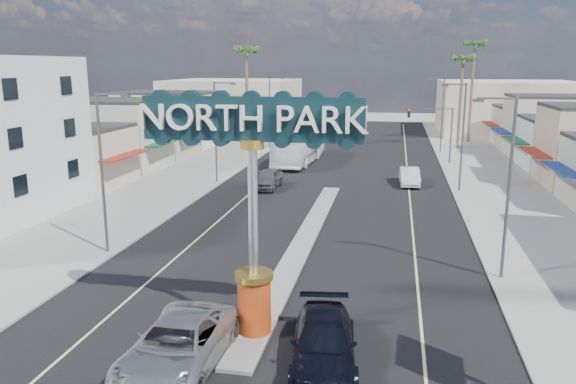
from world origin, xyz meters
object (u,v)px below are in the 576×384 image
at_px(palm_left_far, 246,56).
at_px(palm_right_far, 474,50).
at_px(streetlight_l_far, 271,108).
at_px(palm_right_mid, 463,63).
at_px(gateway_sign, 253,189).
at_px(streetlight_l_mid, 217,127).
at_px(suv_right, 324,343).
at_px(traffic_signal_left, 266,121).
at_px(car_parked_right, 409,176).
at_px(streetlight_r_mid, 461,132).
at_px(streetlight_r_far, 441,111).
at_px(car_parked_left, 268,179).
at_px(streetlight_r_near, 506,180).
at_px(suv_left, 177,346).
at_px(streetlight_l_near, 104,165).
at_px(traffic_signal_right, 434,124).
at_px(city_bus, 300,146).

distance_m(palm_left_far, palm_right_far, 30.48).
distance_m(streetlight_l_far, palm_left_far, 7.21).
distance_m(palm_right_mid, palm_right_far, 6.57).
bearing_deg(palm_right_far, palm_left_far, -156.80).
height_order(gateway_sign, streetlight_l_mid, gateway_sign).
height_order(palm_right_far, suv_right, palm_right_far).
distance_m(traffic_signal_left, car_parked_right, 19.98).
distance_m(gateway_sign, palm_left_far, 50.06).
xyz_separation_m(streetlight_r_mid, palm_right_far, (4.57, 32.00, 7.32)).
relative_size(streetlight_r_mid, suv_right, 1.60).
bearing_deg(streetlight_r_far, car_parked_left, -124.09).
xyz_separation_m(palm_left_far, car_parked_left, (7.50, -21.54, -10.67)).
distance_m(gateway_sign, streetlight_l_far, 51.10).
xyz_separation_m(traffic_signal_left, car_parked_right, (15.73, -11.82, -3.49)).
xyz_separation_m(streetlight_r_near, palm_right_mid, (2.57, 46.00, 5.54)).
bearing_deg(car_parked_right, palm_right_mid, 72.35).
distance_m(gateway_sign, palm_right_far, 62.20).
relative_size(streetlight_l_mid, palm_right_mid, 0.74).
distance_m(suv_left, car_parked_right, 34.27).
bearing_deg(streetlight_l_near, streetlight_r_far, 63.58).
bearing_deg(streetlight_r_near, streetlight_r_far, 90.00).
distance_m(palm_right_mid, suv_right, 57.43).
distance_m(traffic_signal_left, traffic_signal_right, 18.37).
distance_m(streetlight_r_near, city_bus, 35.58).
xyz_separation_m(traffic_signal_left, streetlight_r_mid, (19.62, -13.99, 0.79)).
bearing_deg(streetlight_r_far, traffic_signal_right, -98.86).
bearing_deg(city_bus, car_parked_left, -88.41).
bearing_deg(suv_right, palm_right_mid, 72.68).
bearing_deg(streetlight_r_mid, streetlight_r_near, -90.00).
bearing_deg(streetlight_l_mid, traffic_signal_left, 84.90).
height_order(streetlight_l_mid, car_parked_right, streetlight_l_mid).
xyz_separation_m(streetlight_r_mid, suv_right, (-7.48, -29.69, -4.25)).
relative_size(traffic_signal_left, palm_right_far, 0.43).
relative_size(suv_left, city_bus, 0.49).
bearing_deg(gateway_sign, streetlight_l_mid, 110.42).
height_order(streetlight_r_far, palm_right_mid, palm_right_mid).
bearing_deg(streetlight_l_mid, palm_right_far, 51.52).
bearing_deg(gateway_sign, streetlight_l_far, 101.78).
relative_size(streetlight_l_far, suv_right, 1.60).
bearing_deg(car_parked_left, suv_left, -81.98).
xyz_separation_m(gateway_sign, palm_left_far, (-13.00, 48.02, 5.57)).
bearing_deg(suv_right, streetlight_r_mid, 68.77).
height_order(streetlight_l_mid, palm_right_mid, palm_right_mid).
bearing_deg(palm_left_far, car_parked_left, -70.80).
height_order(streetlight_r_mid, car_parked_right, streetlight_r_mid).
bearing_deg(palm_right_mid, streetlight_r_near, -93.19).
height_order(traffic_signal_left, city_bus, traffic_signal_left).
bearing_deg(streetlight_l_near, suv_right, -35.92).
bearing_deg(palm_right_far, car_parked_right, -105.83).
xyz_separation_m(streetlight_l_mid, streetlight_r_far, (20.87, 22.00, 0.00)).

